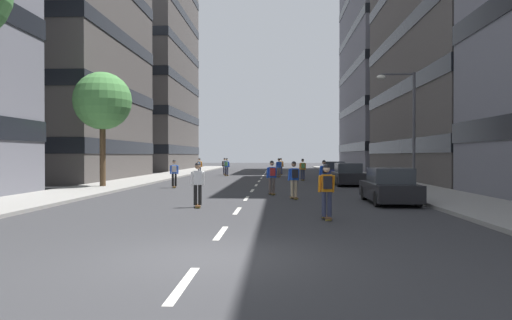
# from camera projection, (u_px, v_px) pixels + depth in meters

# --- Properties ---
(ground_plane) EXTENTS (176.35, 176.35, 0.00)m
(ground_plane) POSITION_uv_depth(u_px,v_px,m) (260.00, 180.00, 38.90)
(ground_plane) COLOR #333335
(sidewalk_left) EXTENTS (3.85, 80.83, 0.14)m
(sidewalk_left) POSITION_uv_depth(u_px,v_px,m) (158.00, 177.00, 43.01)
(sidewalk_left) COLOR gray
(sidewalk_left) RESTS_ON ground_plane
(sidewalk_right) EXTENTS (3.85, 80.83, 0.14)m
(sidewalk_right) POSITION_uv_depth(u_px,v_px,m) (367.00, 178.00, 42.13)
(sidewalk_right) COLOR gray
(sidewalk_right) RESTS_ON ground_plane
(lane_markings) EXTENTS (0.16, 67.20, 0.01)m
(lane_markings) POSITION_uv_depth(u_px,v_px,m) (260.00, 179.00, 40.01)
(lane_markings) COLOR silver
(lane_markings) RESTS_ON ground_plane
(building_left_mid) EXTENTS (14.37, 17.18, 18.08)m
(building_left_mid) POSITION_uv_depth(u_px,v_px,m) (43.00, 72.00, 40.12)
(building_left_mid) COLOR #4C4744
(building_left_mid) RESTS_ON ground_plane
(building_left_far) EXTENTS (14.37, 21.21, 32.25)m
(building_left_far) POSITION_uv_depth(u_px,v_px,m) (135.00, 54.00, 66.01)
(building_left_far) COLOR #4C4744
(building_left_far) RESTS_ON ground_plane
(building_right_mid) EXTENTS (14.37, 24.11, 27.60)m
(building_right_mid) POSITION_uv_depth(u_px,v_px,m) (487.00, 9.00, 38.34)
(building_right_mid) COLOR #4C4744
(building_right_mid) RESTS_ON ground_plane
(building_right_far) EXTENTS (14.37, 22.87, 31.06)m
(building_right_far) POSITION_uv_depth(u_px,v_px,m) (403.00, 55.00, 64.28)
(building_right_far) COLOR slate
(building_right_far) RESTS_ON ground_plane
(parked_car_near) EXTENTS (1.82, 4.40, 1.52)m
(parked_car_near) POSITION_uv_depth(u_px,v_px,m) (389.00, 187.00, 20.24)
(parked_car_near) COLOR black
(parked_car_near) RESTS_ON ground_plane
(parked_car_mid) EXTENTS (1.82, 4.40, 1.52)m
(parked_car_mid) POSITION_uv_depth(u_px,v_px,m) (348.00, 175.00, 32.29)
(parked_car_mid) COLOR black
(parked_car_mid) RESTS_ON ground_plane
(parked_car_far) EXTENTS (1.82, 4.40, 1.52)m
(parked_car_far) POSITION_uv_depth(u_px,v_px,m) (334.00, 171.00, 40.71)
(parked_car_far) COLOR navy
(parked_car_far) RESTS_ON ground_plane
(street_tree_near) EXTENTS (3.57, 3.57, 7.08)m
(street_tree_near) POSITION_uv_depth(u_px,v_px,m) (103.00, 101.00, 29.40)
(street_tree_near) COLOR #4C3823
(street_tree_near) RESTS_ON sidewalk_left
(streetlamp_right) EXTENTS (2.13, 0.30, 6.50)m
(streetlamp_right) POSITION_uv_depth(u_px,v_px,m) (407.00, 118.00, 26.18)
(streetlamp_right) COLOR #3F3F44
(streetlamp_right) RESTS_ON sidewalk_right
(skater_0) EXTENTS (0.57, 0.92, 1.78)m
(skater_0) POSITION_uv_depth(u_px,v_px,m) (227.00, 166.00, 47.06)
(skater_0) COLOR brown
(skater_0) RESTS_ON ground_plane
(skater_1) EXTENTS (0.55, 0.91, 1.78)m
(skater_1) POSITION_uv_depth(u_px,v_px,m) (327.00, 188.00, 15.13)
(skater_1) COLOR brown
(skater_1) RESTS_ON ground_plane
(skater_2) EXTENTS (0.57, 0.92, 1.78)m
(skater_2) POSITION_uv_depth(u_px,v_px,m) (279.00, 167.00, 44.18)
(skater_2) COLOR brown
(skater_2) RESTS_ON ground_plane
(skater_3) EXTENTS (0.57, 0.92, 1.78)m
(skater_3) POSITION_uv_depth(u_px,v_px,m) (294.00, 177.00, 22.24)
(skater_3) COLOR brown
(skater_3) RESTS_ON ground_plane
(skater_4) EXTENTS (0.57, 0.92, 1.78)m
(skater_4) POSITION_uv_depth(u_px,v_px,m) (324.00, 173.00, 27.71)
(skater_4) COLOR brown
(skater_4) RESTS_ON ground_plane
(skater_5) EXTENTS (0.55, 0.91, 1.78)m
(skater_5) POSITION_uv_depth(u_px,v_px,m) (199.00, 166.00, 47.53)
(skater_5) COLOR brown
(skater_5) RESTS_ON ground_plane
(skater_6) EXTENTS (0.57, 0.92, 1.78)m
(skater_6) POSITION_uv_depth(u_px,v_px,m) (225.00, 165.00, 49.38)
(skater_6) COLOR brown
(skater_6) RESTS_ON ground_plane
(skater_7) EXTENTS (0.57, 0.92, 1.78)m
(skater_7) POSITION_uv_depth(u_px,v_px,m) (272.00, 175.00, 24.63)
(skater_7) COLOR brown
(skater_7) RESTS_ON ground_plane
(skater_8) EXTENTS (0.57, 0.92, 1.78)m
(skater_8) POSITION_uv_depth(u_px,v_px,m) (198.00, 182.00, 18.67)
(skater_8) COLOR brown
(skater_8) RESTS_ON ground_plane
(skater_9) EXTENTS (0.57, 0.92, 1.78)m
(skater_9) POSITION_uv_depth(u_px,v_px,m) (174.00, 172.00, 29.89)
(skater_9) COLOR brown
(skater_9) RESTS_ON ground_plane
(skater_10) EXTENTS (0.55, 0.92, 1.78)m
(skater_10) POSITION_uv_depth(u_px,v_px,m) (303.00, 168.00, 38.41)
(skater_10) COLOR brown
(skater_10) RESTS_ON ground_plane
(skater_11) EXTENTS (0.56, 0.92, 1.78)m
(skater_11) POSITION_uv_depth(u_px,v_px,m) (281.00, 165.00, 48.62)
(skater_11) COLOR brown
(skater_11) RESTS_ON ground_plane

